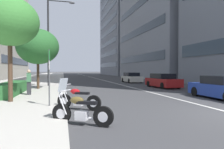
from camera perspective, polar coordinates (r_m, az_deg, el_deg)
name	(u,v)px	position (r m, az deg, el deg)	size (l,w,h in m)	color
sidewalk_right_plaza	(35,80)	(36.65, -20.82, -1.42)	(160.00, 9.48, 0.15)	#B2ADA3
lane_centre_stripe	(96,78)	(41.88, -4.46, -1.11)	(110.00, 0.16, 0.01)	silver
motorcycle_far_end_row	(81,111)	(6.58, -8.83, -10.17)	(1.20, 1.86, 1.48)	black
motorcycle_under_tarp	(78,100)	(9.10, -9.53, -7.08)	(1.32, 1.84, 1.11)	black
car_mid_block_traffic	(222,88)	(13.99, 28.59, -3.39)	(4.36, 1.94, 1.39)	navy
car_lead_in_lane	(163,81)	(20.67, 14.12, -1.77)	(4.35, 2.01, 1.39)	maroon
car_following_behind	(132,78)	(28.50, 5.53, -0.92)	(4.35, 1.88, 1.38)	beige
parking_sign_by_curb	(49,71)	(9.43, -17.27, 1.07)	(0.32, 0.06, 2.51)	#47494C
street_lamp_with_banners	(52,35)	(21.97, -16.51, 10.63)	(1.26, 2.79, 8.80)	#232326
clipped_hedge_bed	(12,88)	(15.07, -26.38, -3.46)	(6.17, 1.10, 0.77)	#28602D
street_tree_far_plaza	(10,22)	(11.66, -26.87, 13.06)	(2.87, 2.87, 5.24)	#473323
street_tree_by_lamp_post	(38,47)	(18.46, -20.18, 7.36)	(3.52, 3.52, 5.08)	#473323
pedestrian_on_plaza	(29,82)	(14.15, -22.37, -1.99)	(0.42, 0.29, 1.62)	#2D2D33
office_tower_mid_left	(130,14)	(75.90, 5.03, 16.59)	(28.31, 16.45, 43.59)	slate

